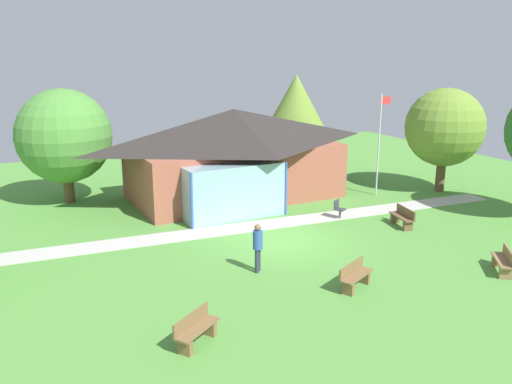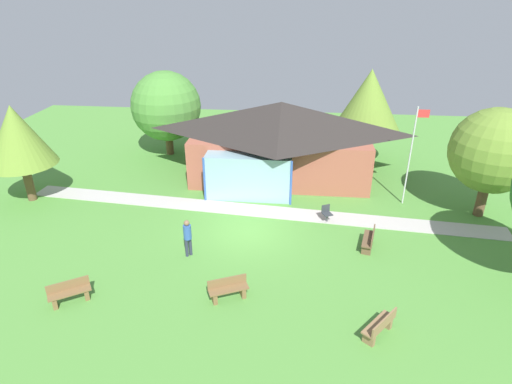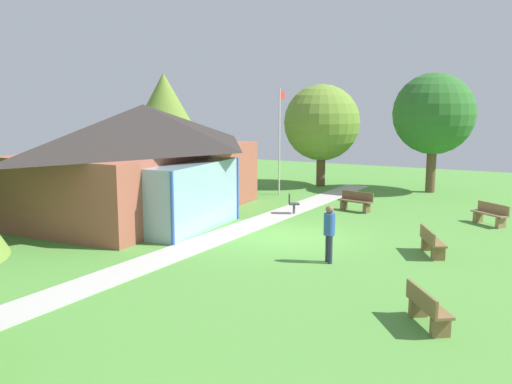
% 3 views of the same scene
% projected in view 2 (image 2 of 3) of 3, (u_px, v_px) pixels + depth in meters
% --- Properties ---
extents(ground_plane, '(44.00, 44.00, 0.00)m').
position_uv_depth(ground_plane, '(248.00, 233.00, 20.38)').
color(ground_plane, '#54933D').
extents(pavilion, '(11.29, 7.25, 4.58)m').
position_uv_depth(pavilion, '(279.00, 139.00, 25.46)').
color(pavilion, '#A35642').
rests_on(pavilion, ground_plane).
extents(footpath, '(24.95, 3.59, 0.03)m').
position_uv_depth(footpath, '(253.00, 210.00, 22.38)').
color(footpath, '#BCB7B2').
rests_on(footpath, ground_plane).
extents(flagpole, '(0.64, 0.08, 5.31)m').
position_uv_depth(flagpole, '(411.00, 152.00, 21.88)').
color(flagpole, silver).
rests_on(flagpole, ground_plane).
extents(bench_front_right, '(1.28, 1.44, 0.84)m').
position_uv_depth(bench_front_right, '(380.00, 326.00, 14.23)').
color(bench_front_right, olive).
rests_on(bench_front_right, ground_plane).
extents(bench_front_center, '(1.55, 1.02, 0.84)m').
position_uv_depth(bench_front_center, '(228.00, 289.00, 15.96)').
color(bench_front_center, brown).
rests_on(bench_front_center, ground_plane).
extents(bench_mid_right, '(0.76, 1.56, 0.84)m').
position_uv_depth(bench_mid_right, '(369.00, 240.00, 19.05)').
color(bench_mid_right, brown).
rests_on(bench_mid_right, ground_plane).
extents(bench_front_left, '(1.49, 1.19, 0.84)m').
position_uv_depth(bench_front_left, '(70.00, 293.00, 15.78)').
color(bench_front_left, brown).
rests_on(bench_front_left, ground_plane).
extents(patio_chair_lawn_spare, '(0.59, 0.59, 0.86)m').
position_uv_depth(patio_chair_lawn_spare, '(327.00, 214.00, 21.20)').
color(patio_chair_lawn_spare, '#33383D').
rests_on(patio_chair_lawn_spare, ground_plane).
extents(visitor_strolling_lawn, '(0.34, 0.34, 1.74)m').
position_uv_depth(visitor_strolling_lawn, '(188.00, 235.00, 18.24)').
color(visitor_strolling_lawn, '#2D3347').
rests_on(visitor_strolling_lawn, ground_plane).
extents(tree_west_hedge, '(3.52, 3.52, 5.26)m').
position_uv_depth(tree_west_hedge, '(17.00, 136.00, 21.98)').
color(tree_west_hedge, brown).
rests_on(tree_west_hedge, ground_plane).
extents(tree_behind_pavilion_left, '(4.63, 4.63, 5.68)m').
position_uv_depth(tree_behind_pavilion_left, '(166.00, 106.00, 28.51)').
color(tree_behind_pavilion_left, brown).
rests_on(tree_behind_pavilion_left, ground_plane).
extents(tree_east_hedge, '(4.14, 4.14, 5.56)m').
position_uv_depth(tree_east_hedge, '(494.00, 151.00, 20.47)').
color(tree_east_hedge, brown).
rests_on(tree_east_hedge, ground_plane).
extents(tree_behind_pavilion_right, '(4.11, 4.11, 6.08)m').
position_uv_depth(tree_behind_pavilion_right, '(369.00, 100.00, 26.69)').
color(tree_behind_pavilion_right, brown).
rests_on(tree_behind_pavilion_right, ground_plane).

